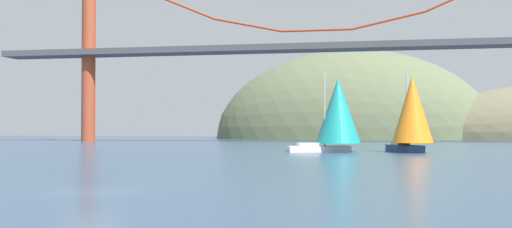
% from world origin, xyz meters
% --- Properties ---
extents(ground_plane, '(360.00, 360.00, 0.00)m').
position_xyz_m(ground_plane, '(0.00, 0.00, 0.00)').
color(ground_plane, '#2D4760').
extents(headland_center, '(69.62, 44.00, 44.88)m').
position_xyz_m(headland_center, '(5.00, 135.00, 0.00)').
color(headland_center, '#5B6647').
rests_on(headland_center, ground_plane).
extents(suspension_bridge, '(130.02, 6.00, 38.75)m').
position_xyz_m(suspension_bridge, '(0.00, 95.00, 18.70)').
color(suspension_bridge, '#A34228').
rests_on(suspension_bridge, ground_plane).
extents(sailboat_orange_sail, '(5.73, 7.90, 9.16)m').
position_xyz_m(sailboat_orange_sail, '(15.18, 45.54, 4.42)').
color(sailboat_orange_sail, navy).
rests_on(sailboat_orange_sail, ground_plane).
extents(sailboat_teal_sail, '(8.99, 6.57, 8.86)m').
position_xyz_m(sailboat_teal_sail, '(7.07, 46.09, 4.40)').
color(sailboat_teal_sail, white).
rests_on(sailboat_teal_sail, ground_plane).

